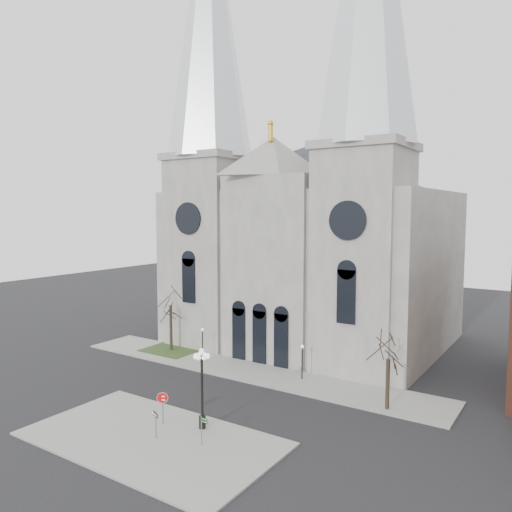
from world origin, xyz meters
The scene contains 13 objects.
ground centered at (0.00, 0.00, 0.00)m, with size 160.00×160.00×0.00m, color black.
sidewalk_near centered at (3.00, -5.00, 0.07)m, with size 18.00×10.00×0.14m, color gray.
sidewalk_far centered at (0.00, 11.00, 0.07)m, with size 40.00×6.00×0.14m, color gray.
grass_patch centered at (-11.00, 12.00, 0.09)m, with size 6.00×5.00×0.18m, color #243F1B.
cathedral centered at (0.00, 22.86, 18.48)m, with size 33.00×26.66×54.00m.
tree_left centered at (-11.00, 12.00, 5.58)m, with size 3.20×3.20×7.50m.
tree_right centered at (15.00, 9.00, 4.47)m, with size 3.20×3.20×6.00m.
ped_lamp_left centered at (-6.00, 11.50, 2.33)m, with size 0.32×0.32×3.26m.
ped_lamp_right centered at (6.00, 11.50, 2.33)m, with size 0.32×0.32×3.26m.
stop_sign centered at (2.06, -2.90, 1.87)m, with size 0.84×0.27×2.42m.
globe_lamp centered at (4.97, -1.86, 3.86)m, with size 1.54×1.54×5.92m.
one_way_sign centered at (3.25, -4.82, 1.46)m, with size 0.78×0.37×1.91m.
street_name_sign centered at (6.62, -3.86, 1.33)m, with size 0.64×0.10×1.99m.
Camera 1 is at (27.42, -28.86, 15.93)m, focal length 35.00 mm.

